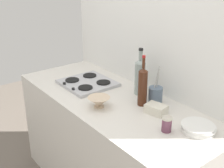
{
  "coord_description": "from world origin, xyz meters",
  "views": [
    {
      "loc": [
        1.58,
        -1.22,
        1.85
      ],
      "look_at": [
        0.0,
        0.0,
        1.02
      ],
      "focal_mm": 47.14,
      "sensor_mm": 36.0,
      "label": 1
    }
  ],
  "objects_px": {
    "stovetop_hob": "(88,83)",
    "mixing_bowl": "(99,102)",
    "plate_stack": "(198,128)",
    "utensil_crock": "(155,95)",
    "wine_bottle_mid_left": "(143,86)",
    "condiment_jar_front": "(167,124)",
    "wine_bottle_leftmost": "(140,76)",
    "butter_dish": "(156,109)"
  },
  "relations": [
    {
      "from": "wine_bottle_mid_left",
      "to": "condiment_jar_front",
      "type": "bearing_deg",
      "value": -20.0
    },
    {
      "from": "wine_bottle_mid_left",
      "to": "condiment_jar_front",
      "type": "xyz_separation_m",
      "value": [
        0.35,
        -0.13,
        -0.1
      ]
    },
    {
      "from": "utensil_crock",
      "to": "condiment_jar_front",
      "type": "bearing_deg",
      "value": -35.48
    },
    {
      "from": "wine_bottle_leftmost",
      "to": "mixing_bowl",
      "type": "relative_size",
      "value": 2.3
    },
    {
      "from": "wine_bottle_leftmost",
      "to": "condiment_jar_front",
      "type": "height_order",
      "value": "wine_bottle_leftmost"
    },
    {
      "from": "wine_bottle_leftmost",
      "to": "mixing_bowl",
      "type": "xyz_separation_m",
      "value": [
        -0.0,
        -0.38,
        -0.11
      ]
    },
    {
      "from": "mixing_bowl",
      "to": "condiment_jar_front",
      "type": "distance_m",
      "value": 0.53
    },
    {
      "from": "mixing_bowl",
      "to": "wine_bottle_mid_left",
      "type": "bearing_deg",
      "value": 59.67
    },
    {
      "from": "wine_bottle_leftmost",
      "to": "condiment_jar_front",
      "type": "distance_m",
      "value": 0.57
    },
    {
      "from": "wine_bottle_leftmost",
      "to": "mixing_bowl",
      "type": "height_order",
      "value": "wine_bottle_leftmost"
    },
    {
      "from": "wine_bottle_leftmost",
      "to": "condiment_jar_front",
      "type": "bearing_deg",
      "value": -25.67
    },
    {
      "from": "utensil_crock",
      "to": "stovetop_hob",
      "type": "bearing_deg",
      "value": -161.29
    },
    {
      "from": "condiment_jar_front",
      "to": "wine_bottle_leftmost",
      "type": "bearing_deg",
      "value": 154.33
    },
    {
      "from": "stovetop_hob",
      "to": "wine_bottle_mid_left",
      "type": "bearing_deg",
      "value": 10.21
    },
    {
      "from": "plate_stack",
      "to": "mixing_bowl",
      "type": "height_order",
      "value": "mixing_bowl"
    },
    {
      "from": "mixing_bowl",
      "to": "butter_dish",
      "type": "distance_m",
      "value": 0.4
    },
    {
      "from": "stovetop_hob",
      "to": "plate_stack",
      "type": "relative_size",
      "value": 1.94
    },
    {
      "from": "plate_stack",
      "to": "condiment_jar_front",
      "type": "bearing_deg",
      "value": -127.19
    },
    {
      "from": "mixing_bowl",
      "to": "plate_stack",
      "type": "bearing_deg",
      "value": 25.05
    },
    {
      "from": "wine_bottle_mid_left",
      "to": "butter_dish",
      "type": "distance_m",
      "value": 0.19
    },
    {
      "from": "stovetop_hob",
      "to": "wine_bottle_leftmost",
      "type": "xyz_separation_m",
      "value": [
        0.4,
        0.21,
        0.13
      ]
    },
    {
      "from": "wine_bottle_leftmost",
      "to": "utensil_crock",
      "type": "relative_size",
      "value": 1.3
    },
    {
      "from": "plate_stack",
      "to": "butter_dish",
      "type": "relative_size",
      "value": 1.52
    },
    {
      "from": "wine_bottle_leftmost",
      "to": "utensil_crock",
      "type": "distance_m",
      "value": 0.2
    },
    {
      "from": "plate_stack",
      "to": "condiment_jar_front",
      "type": "distance_m",
      "value": 0.2
    },
    {
      "from": "stovetop_hob",
      "to": "wine_bottle_mid_left",
      "type": "xyz_separation_m",
      "value": [
        0.56,
        0.1,
        0.13
      ]
    },
    {
      "from": "utensil_crock",
      "to": "butter_dish",
      "type": "bearing_deg",
      "value": -43.45
    },
    {
      "from": "plate_stack",
      "to": "wine_bottle_mid_left",
      "type": "height_order",
      "value": "wine_bottle_mid_left"
    },
    {
      "from": "wine_bottle_mid_left",
      "to": "plate_stack",
      "type": "bearing_deg",
      "value": 3.11
    },
    {
      "from": "stovetop_hob",
      "to": "mixing_bowl",
      "type": "bearing_deg",
      "value": -22.65
    },
    {
      "from": "utensil_crock",
      "to": "condiment_jar_front",
      "type": "xyz_separation_m",
      "value": [
        0.32,
        -0.23,
        -0.02
      ]
    },
    {
      "from": "plate_stack",
      "to": "utensil_crock",
      "type": "relative_size",
      "value": 0.75
    },
    {
      "from": "wine_bottle_leftmost",
      "to": "butter_dish",
      "type": "bearing_deg",
      "value": -22.67
    },
    {
      "from": "stovetop_hob",
      "to": "utensil_crock",
      "type": "bearing_deg",
      "value": 18.71
    },
    {
      "from": "plate_stack",
      "to": "wine_bottle_mid_left",
      "type": "xyz_separation_m",
      "value": [
        -0.47,
        -0.03,
        0.12
      ]
    },
    {
      "from": "plate_stack",
      "to": "wine_bottle_leftmost",
      "type": "bearing_deg",
      "value": 171.87
    },
    {
      "from": "stovetop_hob",
      "to": "wine_bottle_mid_left",
      "type": "distance_m",
      "value": 0.58
    },
    {
      "from": "plate_stack",
      "to": "butter_dish",
      "type": "height_order",
      "value": "butter_dish"
    },
    {
      "from": "stovetop_hob",
      "to": "mixing_bowl",
      "type": "height_order",
      "value": "mixing_bowl"
    },
    {
      "from": "butter_dish",
      "to": "condiment_jar_front",
      "type": "bearing_deg",
      "value": -29.93
    },
    {
      "from": "utensil_crock",
      "to": "wine_bottle_mid_left",
      "type": "bearing_deg",
      "value": -108.49
    },
    {
      "from": "mixing_bowl",
      "to": "condiment_jar_front",
      "type": "relative_size",
      "value": 1.67
    }
  ]
}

